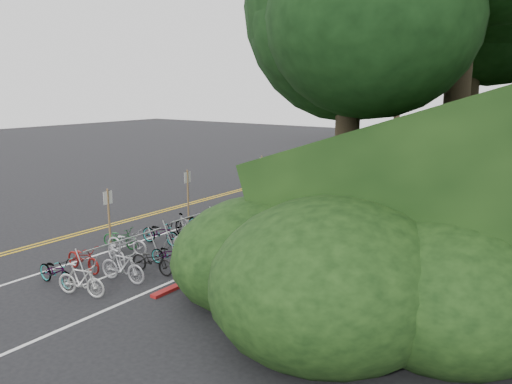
# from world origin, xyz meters

# --- Properties ---
(ground) EXTENTS (120.00, 120.00, 0.00)m
(ground) POSITION_xyz_m (0.00, 0.00, 0.00)
(ground) COLOR black
(ground) RESTS_ON ground
(road_markings) EXTENTS (7.47, 80.00, 0.01)m
(road_markings) POSITION_xyz_m (0.63, 10.10, 0.00)
(road_markings) COLOR gold
(road_markings) RESTS_ON ground
(red_curb) EXTENTS (0.25, 28.00, 0.10)m
(red_curb) POSITION_xyz_m (5.70, 12.00, 0.05)
(red_curb) COLOR maroon
(red_curb) RESTS_ON ground
(tree_cluster) EXTENTS (31.80, 53.50, 17.21)m
(tree_cluster) POSITION_xyz_m (9.76, 22.04, 10.77)
(tree_cluster) COLOR #2D2319
(tree_cluster) RESTS_ON ground
(bike_rack_front) EXTENTS (1.16, 3.29, 1.20)m
(bike_rack_front) POSITION_xyz_m (3.35, -1.02, 0.89)
(bike_rack_front) COLOR #A0A1A5
(bike_rack_front) RESTS_ON ground
(bike_racks_rest) EXTENTS (1.14, 23.00, 1.17)m
(bike_racks_rest) POSITION_xyz_m (3.00, 13.00, 0.85)
(bike_racks_rest) COLOR #A0A1A5
(bike_racks_rest) RESTS_ON ground
(signpost_near) EXTENTS (0.08, 0.40, 2.42)m
(signpost_near) POSITION_xyz_m (0.85, 0.30, 1.38)
(signpost_near) COLOR brown
(signpost_near) RESTS_ON ground
(signposts_rest) EXTENTS (0.08, 18.40, 2.50)m
(signposts_rest) POSITION_xyz_m (0.60, 14.00, 1.43)
(signposts_rest) COLOR brown
(signposts_rest) RESTS_ON ground
(bike_front) EXTENTS (0.93, 1.69, 0.84)m
(bike_front) POSITION_xyz_m (1.07, 0.61, 0.42)
(bike_front) COLOR #144C1E
(bike_front) RESTS_ON ground
(bike_valet) EXTENTS (3.23, 11.52, 1.07)m
(bike_valet) POSITION_xyz_m (2.93, 1.49, 0.48)
(bike_valet) COLOR slate
(bike_valet) RESTS_ON ground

